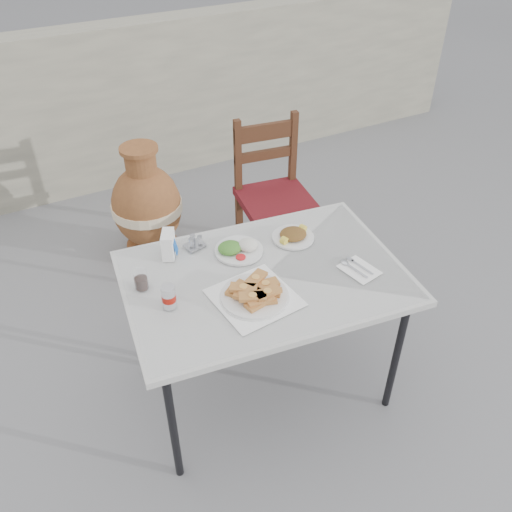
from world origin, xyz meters
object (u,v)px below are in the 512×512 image
pide_plate (254,292)px  chair (273,195)px  salad_chopped_plate (293,235)px  napkin_holder (168,244)px  terracotta_urn (147,207)px  condiment_caddy (195,243)px  cafe_table (264,283)px  cola_glass (141,281)px  salad_rice_plate (238,248)px  soda_can (169,297)px

pide_plate → chair: bearing=57.0°
salad_chopped_plate → napkin_holder: 0.58m
salad_chopped_plate → terracotta_urn: terracotta_urn is taller
salad_chopped_plate → condiment_caddy: bearing=160.8°
salad_chopped_plate → napkin_holder: size_ratio=1.64×
cafe_table → pide_plate: (-0.11, -0.11, 0.08)m
cafe_table → napkin_holder: bearing=134.8°
salad_chopped_plate → cola_glass: bearing=-179.1°
cafe_table → salad_rice_plate: 0.21m
cafe_table → pide_plate: 0.18m
cafe_table → pide_plate: size_ratio=3.71×
pide_plate → soda_can: soda_can is taller
napkin_holder → condiment_caddy: napkin_holder is taller
napkin_holder → terracotta_urn: (0.18, 1.01, -0.43)m
napkin_holder → terracotta_urn: napkin_holder is taller
cafe_table → pide_plate: bearing=-133.7°
salad_chopped_plate → terracotta_urn: size_ratio=0.25×
napkin_holder → cafe_table: bearing=-18.4°
chair → cola_glass: bearing=-137.0°
pide_plate → condiment_caddy: pide_plate is taller
cafe_table → cola_glass: 0.53m
condiment_caddy → terracotta_urn: bearing=86.7°
salad_chopped_plate → cafe_table: bearing=-144.8°
salad_rice_plate → cola_glass: (-0.47, -0.04, 0.02)m
cafe_table → pide_plate: pide_plate is taller
cola_glass → cafe_table: bearing=-18.0°
cafe_table → condiment_caddy: 0.38m
salad_rice_plate → chair: chair is taller
condiment_caddy → cola_glass: bearing=-151.9°
pide_plate → chair: chair is taller
cola_glass → salad_rice_plate: bearing=4.5°
pide_plate → napkin_holder: 0.48m
salad_chopped_plate → soda_can: bearing=-165.7°
soda_can → condiment_caddy: bearing=53.2°
napkin_holder → chair: (0.86, 0.58, -0.30)m
chair → terracotta_urn: (-0.68, 0.43, -0.13)m
cafe_table → chair: (0.55, 0.90, -0.19)m
soda_can → terracotta_urn: size_ratio=0.13×
soda_can → napkin_holder: bearing=69.8°
salad_rice_plate → salad_chopped_plate: size_ratio=1.12×
salad_chopped_plate → cola_glass: cola_glass is taller
cafe_table → soda_can: soda_can is taller
pide_plate → salad_chopped_plate: 0.45m
soda_can → cola_glass: soda_can is taller
cola_glass → soda_can: bearing=-68.6°
salad_rice_plate → condiment_caddy: 0.21m
salad_rice_plate → napkin_holder: 0.31m
cola_glass → chair: chair is taller
salad_rice_plate → chair: 0.94m
salad_chopped_plate → soda_can: soda_can is taller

